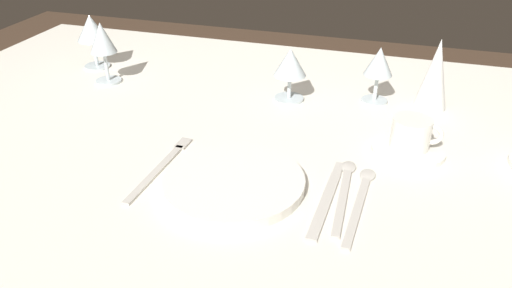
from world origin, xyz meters
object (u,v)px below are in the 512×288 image
wine_glass_left (379,65)px  wine_glass_centre (91,30)px  fork_outer (162,165)px  napkin_folded (435,74)px  spoon_soup (345,186)px  wine_glass_far (102,41)px  coffee_cup_left (412,133)px  wine_glass_right (290,65)px  dinner_knife (327,199)px  spoon_dessert (361,196)px  dinner_plate (236,182)px

wine_glass_left → wine_glass_centre: bearing=179.5°
fork_outer → napkin_folded: (0.47, 0.41, 0.08)m
spoon_soup → wine_glass_far: 0.72m
coffee_cup_left → napkin_folded: napkin_folded is taller
spoon_soup → wine_glass_right: 0.38m
fork_outer → dinner_knife: same height
spoon_dessert → wine_glass_far: wine_glass_far is taller
dinner_knife → wine_glass_right: bearing=112.6°
spoon_soup → dinner_knife: bearing=-117.2°
dinner_knife → spoon_dessert: spoon_dessert is taller
dinner_plate → dinner_knife: bearing=2.2°
dinner_plate → wine_glass_far: wine_glass_far is taller
coffee_cup_left → wine_glass_centre: wine_glass_centre is taller
wine_glass_left → napkin_folded: napkin_folded is taller
dinner_plate → wine_glass_right: wine_glass_right is taller
wine_glass_far → dinner_plate: bearing=-36.8°
dinner_knife → wine_glass_right: wine_glass_right is taller
fork_outer → wine_glass_right: bearing=66.4°
dinner_plate → wine_glass_centre: 0.71m
dinner_plate → spoon_dessert: 0.22m
fork_outer → dinner_plate: bearing=-8.4°
wine_glass_centre → napkin_folded: (0.87, 0.00, -0.02)m
wine_glass_centre → wine_glass_left: 0.75m
spoon_soup → wine_glass_far: wine_glass_far is taller
fork_outer → spoon_soup: size_ratio=1.03×
wine_glass_centre → napkin_folded: bearing=0.1°
wine_glass_left → wine_glass_right: size_ratio=1.05×
wine_glass_far → napkin_folded: bearing=6.2°
spoon_dessert → dinner_knife: bearing=-153.1°
dinner_knife → wine_glass_left: size_ratio=1.73×
spoon_dessert → coffee_cup_left: 0.20m
wine_glass_left → dinner_knife: bearing=-95.5°
dinner_knife → napkin_folded: size_ratio=1.42×
wine_glass_right → napkin_folded: napkin_folded is taller
fork_outer → wine_glass_centre: 0.58m
dinner_plate → fork_outer: (-0.15, 0.02, -0.01)m
fork_outer → coffee_cup_left: size_ratio=2.41×
dinner_plate → napkin_folded: bearing=53.4°
napkin_folded → spoon_soup: bearing=-110.2°
fork_outer → wine_glass_left: size_ratio=1.74×
dinner_knife → wine_glass_left: (0.04, 0.42, 0.09)m
dinner_knife → wine_glass_far: (-0.62, 0.34, 0.11)m
wine_glass_centre → coffee_cup_left: bearing=-14.7°
dinner_knife → wine_glass_centre: (-0.71, 0.43, 0.10)m
dinner_plate → dinner_knife: (0.16, 0.01, -0.01)m
coffee_cup_left → wine_glass_centre: size_ratio=0.67×
spoon_soup → napkin_folded: bearing=69.8°
napkin_folded → wine_glass_right: bearing=-170.1°
wine_glass_left → wine_glass_far: bearing=-173.4°
dinner_plate → wine_glass_left: bearing=65.0°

